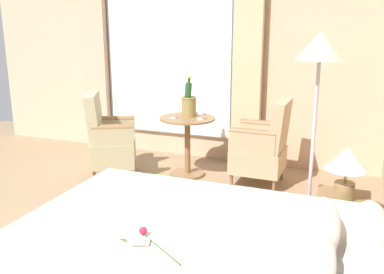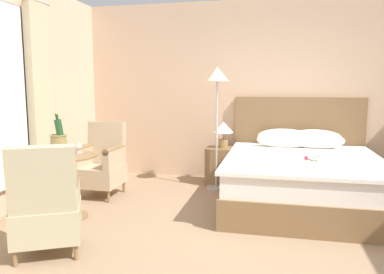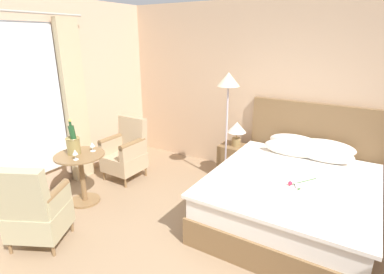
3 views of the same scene
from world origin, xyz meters
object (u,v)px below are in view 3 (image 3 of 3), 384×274
nightstand (235,162)px  bedside_lamp (237,129)px  bed (294,192)px  armchair_by_window (126,152)px  wine_glass_near_bucket (75,153)px  floor_lamp_brass (228,92)px  armchair_facing_bed (35,210)px  champagne_bucket (73,143)px  wine_glass_near_edge (92,145)px  side_table_round (82,174)px

nightstand → bedside_lamp: bedside_lamp is taller
bed → armchair_by_window: (-2.63, -0.24, 0.08)m
nightstand → wine_glass_near_bucket: (-1.39, -1.95, 0.53)m
floor_lamp_brass → wine_glass_near_bucket: (-1.33, -1.71, -0.64)m
nightstand → armchair_facing_bed: 2.95m
bed → nightstand: size_ratio=4.03×
armchair_facing_bed → champagne_bucket: bearing=114.6°
armchair_by_window → bed: bearing=5.1°
wine_glass_near_edge → armchair_facing_bed: 1.16m
bed → bedside_lamp: bearing=148.4°
armchair_by_window → wine_glass_near_edge: bearing=-83.1°
wine_glass_near_bucket → nightstand: bearing=54.5°
armchair_by_window → side_table_round: bearing=-87.8°
nightstand → armchair_by_window: armchair_by_window is taller
champagne_bucket → armchair_by_window: (0.04, 0.92, -0.43)m
side_table_round → wine_glass_near_bucket: wine_glass_near_bucket is taller
armchair_by_window → wine_glass_near_bucket: bearing=-82.3°
wine_glass_near_edge → armchair_facing_bed: (0.27, -1.07, -0.37)m
bedside_lamp → wine_glass_near_bucket: bearing=-125.5°
champagne_bucket → wine_glass_near_edge: bearing=56.8°
side_table_round → bed: bearing=23.8°
wine_glass_near_bucket → armchair_facing_bed: bearing=-74.0°
wine_glass_near_edge → floor_lamp_brass: bearing=45.0°
champagne_bucket → wine_glass_near_bucket: size_ratio=3.52×
wine_glass_near_bucket → bed: bearing=27.3°
bedside_lamp → side_table_round: bearing=-129.5°
side_table_round → armchair_facing_bed: 0.94m
wine_glass_near_edge → armchair_by_window: bearing=96.9°
floor_lamp_brass → armchair_by_window: floor_lamp_brass is taller
bed → side_table_round: bed is taller
nightstand → bed: bearing=-31.6°
champagne_bucket → wine_glass_near_bucket: bearing=-33.8°
side_table_round → armchair_facing_bed: armchair_facing_bed is taller
bed → floor_lamp_brass: (-1.16, 0.43, 1.09)m
armchair_by_window → armchair_facing_bed: size_ratio=0.99×
nightstand → champagne_bucket: (-1.58, -1.83, 0.59)m
armchair_by_window → floor_lamp_brass: bearing=24.2°
side_table_round → champagne_bucket: (-0.08, -0.01, 0.44)m
floor_lamp_brass → champagne_bucket: 2.27m
floor_lamp_brass → side_table_round: 2.36m
nightstand → side_table_round: 2.36m
bed → floor_lamp_brass: floor_lamp_brass is taller
wine_glass_near_bucket → armchair_facing_bed: 0.86m
bed → floor_lamp_brass: bearing=159.7°
floor_lamp_brass → wine_glass_near_edge: 2.06m
nightstand → armchair_facing_bed: armchair_facing_bed is taller
floor_lamp_brass → wine_glass_near_bucket: floor_lamp_brass is taller
bed → bedside_lamp: size_ratio=5.74×
bedside_lamp → wine_glass_near_edge: (-1.44, -1.63, -0.03)m
bedside_lamp → champagne_bucket: champagne_bucket is taller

